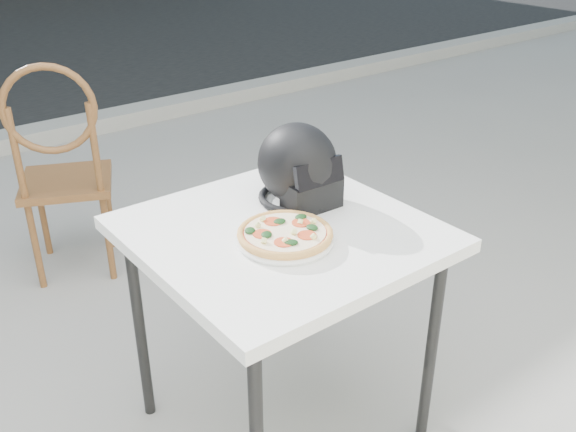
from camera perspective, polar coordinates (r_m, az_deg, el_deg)
ground at (r=2.55m, az=-17.33°, el=-17.08°), size 80.00×80.00×0.00m
cafe_table_main at (r=1.99m, az=-0.60°, el=-2.88°), size 0.85×0.85×0.80m
plate at (r=1.87m, az=-0.26°, el=-2.10°), size 0.37×0.37×0.02m
pizza at (r=1.86m, az=-0.27°, el=-1.54°), size 0.29×0.29×0.03m
helmet at (r=2.08m, az=0.96°, el=4.26°), size 0.27×0.28×0.26m
cafe_chair_main at (r=3.15m, az=-19.53°, el=4.58°), size 0.55×0.55×1.09m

